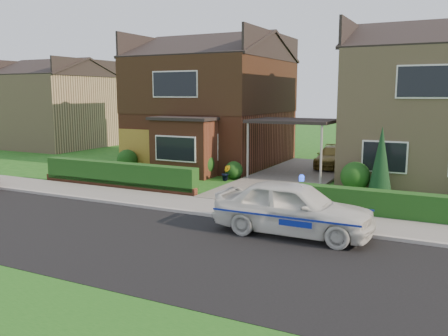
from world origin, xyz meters
The scene contains 23 objects.
ground centered at (0.00, 0.00, 0.00)m, with size 120.00×120.00×0.00m, color #195215.
road centered at (0.00, 0.00, 0.00)m, with size 60.00×6.00×0.02m, color black.
kerb centered at (0.00, 3.05, 0.06)m, with size 60.00×0.16×0.12m, color #9E9993.
sidewalk centered at (0.00, 4.10, 0.05)m, with size 60.00×2.00×0.10m, color slate.
driveway centered at (0.00, 11.00, 0.06)m, with size 3.80×12.00×0.12m, color #666059.
house_left centered at (-5.78, 13.90, 3.81)m, with size 7.50×9.53×7.25m.
house_right centered at (5.80, 13.99, 3.66)m, with size 7.50×8.06×7.25m.
carport_link centered at (0.00, 10.95, 2.66)m, with size 3.80×3.00×2.77m.
garage_door centered at (-8.25, 9.96, 1.05)m, with size 2.20×0.10×2.10m, color olive.
dwarf_wall centered at (-5.80, 5.30, 0.18)m, with size 7.70×0.25×0.36m, color brown.
hedge_left centered at (-5.80, 5.45, 0.00)m, with size 7.50×0.55×0.90m, color #133B13.
hedge_right centered at (5.80, 5.35, 0.00)m, with size 7.50×0.55×0.80m, color #133B13.
shrub_left_far centered at (-8.50, 9.50, 0.54)m, with size 1.08×1.08×1.08m, color #133B13.
shrub_left_mid centered at (-4.00, 9.30, 0.66)m, with size 1.32×1.32×1.32m, color #133B13.
shrub_left_near centered at (-2.40, 9.60, 0.42)m, with size 0.84×0.84×0.84m, color #133B13.
shrub_right_near centered at (3.20, 9.40, 0.60)m, with size 1.20×1.20×1.20m, color #133B13.
conifer_a centered at (4.20, 9.20, 1.30)m, with size 0.90×0.90×2.60m, color black.
neighbour_left centered at (-20.00, 16.00, 2.60)m, with size 6.50×7.00×5.20m, color tan.
police_car centered at (2.88, 2.40, 0.76)m, with size 4.12×4.48×1.69m.
driveway_car centered at (1.00, 14.50, 0.66)m, with size 1.51×3.71×1.08m, color brown.
potted_plant_a centered at (-9.00, 6.47, 0.39)m, with size 0.41×0.28×0.78m, color gray.
potted_plant_b centered at (-2.51, 9.00, 0.36)m, with size 0.40×0.32×0.72m, color gray.
potted_plant_c centered at (-5.73, 6.03, 0.36)m, with size 0.41×0.41×0.72m, color gray.
Camera 1 is at (6.95, -10.04, 3.94)m, focal length 38.00 mm.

